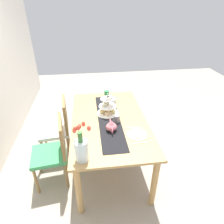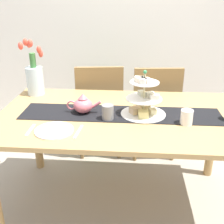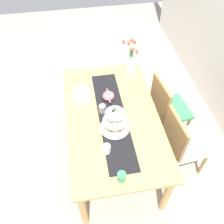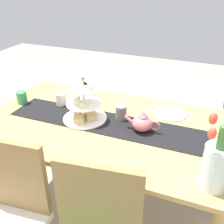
{
  "view_description": "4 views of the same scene",
  "coord_description": "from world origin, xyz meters",
  "px_view_note": "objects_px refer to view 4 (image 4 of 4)",
  "views": [
    {
      "loc": [
        -2.15,
        0.24,
        2.12
      ],
      "look_at": [
        0.04,
        -0.04,
        0.83
      ],
      "focal_mm": 31.22,
      "sensor_mm": 36.0,
      "label": 1
    },
    {
      "loc": [
        0.08,
        -1.75,
        1.51
      ],
      "look_at": [
        -0.05,
        -0.07,
        0.79
      ],
      "focal_mm": 45.34,
      "sensor_mm": 36.0,
      "label": 2
    },
    {
      "loc": [
        1.61,
        -0.28,
        2.7
      ],
      "look_at": [
        0.0,
        -0.0,
        0.82
      ],
      "focal_mm": 38.86,
      "sensor_mm": 36.0,
      "label": 3
    },
    {
      "loc": [
        -0.59,
        1.38,
        1.64
      ],
      "look_at": [
        -0.05,
        0.0,
        0.84
      ],
      "focal_mm": 41.8,
      "sensor_mm": 36.0,
      "label": 4
    }
  ],
  "objects_px": {
    "tiered_cake_stand": "(84,106)",
    "teapot": "(142,123)",
    "fork_left": "(191,117)",
    "knife_left": "(150,110)",
    "mug_grey": "(121,112)",
    "mug_orange": "(22,97)",
    "chair_right": "(4,216)",
    "dinner_plate_left": "(170,113)",
    "tulip_vase": "(218,161)",
    "dining_table": "(105,135)",
    "mug_white_text": "(61,99)"
  },
  "relations": [
    {
      "from": "tiered_cake_stand",
      "to": "teapot",
      "type": "height_order",
      "value": "tiered_cake_stand"
    },
    {
      "from": "fork_left",
      "to": "tiered_cake_stand",
      "type": "bearing_deg",
      "value": 22.81
    },
    {
      "from": "fork_left",
      "to": "knife_left",
      "type": "height_order",
      "value": "same"
    },
    {
      "from": "mug_grey",
      "to": "tiered_cake_stand",
      "type": "bearing_deg",
      "value": 21.67
    },
    {
      "from": "mug_grey",
      "to": "mug_orange",
      "type": "xyz_separation_m",
      "value": [
        0.79,
        0.05,
        -0.0
      ]
    },
    {
      "from": "chair_right",
      "to": "tiered_cake_stand",
      "type": "bearing_deg",
      "value": -100.47
    },
    {
      "from": "chair_right",
      "to": "tiered_cake_stand",
      "type": "xyz_separation_m",
      "value": [
        -0.13,
        -0.71,
        0.33
      ]
    },
    {
      "from": "chair_right",
      "to": "dinner_plate_left",
      "type": "bearing_deg",
      "value": -123.6
    },
    {
      "from": "tulip_vase",
      "to": "mug_orange",
      "type": "bearing_deg",
      "value": -15.43
    },
    {
      "from": "dining_table",
      "to": "teapot",
      "type": "height_order",
      "value": "teapot"
    },
    {
      "from": "mug_grey",
      "to": "mug_white_text",
      "type": "bearing_deg",
      "value": -3.83
    },
    {
      "from": "mug_orange",
      "to": "chair_right",
      "type": "bearing_deg",
      "value": 119.4
    },
    {
      "from": "dining_table",
      "to": "dinner_plate_left",
      "type": "height_order",
      "value": "dinner_plate_left"
    },
    {
      "from": "dining_table",
      "to": "mug_grey",
      "type": "height_order",
      "value": "mug_grey"
    },
    {
      "from": "teapot",
      "to": "knife_left",
      "type": "xyz_separation_m",
      "value": [
        0.02,
        -0.29,
        -0.06
      ]
    },
    {
      "from": "tiered_cake_stand",
      "to": "tulip_vase",
      "type": "bearing_deg",
      "value": 157.76
    },
    {
      "from": "dining_table",
      "to": "dinner_plate_left",
      "type": "distance_m",
      "value": 0.49
    },
    {
      "from": "teapot",
      "to": "fork_left",
      "type": "xyz_separation_m",
      "value": [
        -0.27,
        -0.29,
        -0.06
      ]
    },
    {
      "from": "chair_right",
      "to": "fork_left",
      "type": "bearing_deg",
      "value": -128.99
    },
    {
      "from": "tiered_cake_stand",
      "to": "knife_left",
      "type": "xyz_separation_m",
      "value": [
        -0.39,
        -0.28,
        -0.09
      ]
    },
    {
      "from": "teapot",
      "to": "tulip_vase",
      "type": "bearing_deg",
      "value": 141.94
    },
    {
      "from": "tulip_vase",
      "to": "fork_left",
      "type": "bearing_deg",
      "value": -74.83
    },
    {
      "from": "dining_table",
      "to": "tiered_cake_stand",
      "type": "relative_size",
      "value": 5.48
    },
    {
      "from": "dining_table",
      "to": "chair_right",
      "type": "relative_size",
      "value": 1.83
    },
    {
      "from": "dining_table",
      "to": "mug_orange",
      "type": "relative_size",
      "value": 17.53
    },
    {
      "from": "dining_table",
      "to": "mug_orange",
      "type": "height_order",
      "value": "mug_orange"
    },
    {
      "from": "chair_right",
      "to": "knife_left",
      "type": "relative_size",
      "value": 5.35
    },
    {
      "from": "chair_right",
      "to": "tulip_vase",
      "type": "height_order",
      "value": "tulip_vase"
    },
    {
      "from": "tulip_vase",
      "to": "knife_left",
      "type": "height_order",
      "value": "tulip_vase"
    },
    {
      "from": "tulip_vase",
      "to": "mug_orange",
      "type": "height_order",
      "value": "tulip_vase"
    },
    {
      "from": "teapot",
      "to": "dining_table",
      "type": "bearing_deg",
      "value": 0.0
    },
    {
      "from": "chair_right",
      "to": "tulip_vase",
      "type": "xyz_separation_m",
      "value": [
        -0.98,
        -0.37,
        0.38
      ]
    },
    {
      "from": "dining_table",
      "to": "mug_white_text",
      "type": "height_order",
      "value": "mug_white_text"
    },
    {
      "from": "mug_grey",
      "to": "teapot",
      "type": "bearing_deg",
      "value": 152.31
    },
    {
      "from": "tiered_cake_stand",
      "to": "knife_left",
      "type": "height_order",
      "value": "tiered_cake_stand"
    },
    {
      "from": "dinner_plate_left",
      "to": "fork_left",
      "type": "relative_size",
      "value": 1.53
    },
    {
      "from": "chair_right",
      "to": "fork_left",
      "type": "distance_m",
      "value": 1.31
    },
    {
      "from": "mug_orange",
      "to": "dinner_plate_left",
      "type": "bearing_deg",
      "value": -167.41
    },
    {
      "from": "tulip_vase",
      "to": "dinner_plate_left",
      "type": "distance_m",
      "value": 0.72
    },
    {
      "from": "teapot",
      "to": "mug_orange",
      "type": "distance_m",
      "value": 0.96
    },
    {
      "from": "teapot",
      "to": "mug_white_text",
      "type": "bearing_deg",
      "value": -10.6
    },
    {
      "from": "fork_left",
      "to": "mug_grey",
      "type": "bearing_deg",
      "value": 23.4
    },
    {
      "from": "teapot",
      "to": "fork_left",
      "type": "bearing_deg",
      "value": -133.45
    },
    {
      "from": "dining_table",
      "to": "teapot",
      "type": "distance_m",
      "value": 0.3
    },
    {
      "from": "tulip_vase",
      "to": "dining_table",
      "type": "bearing_deg",
      "value": -26.34
    },
    {
      "from": "dining_table",
      "to": "tulip_vase",
      "type": "height_order",
      "value": "tulip_vase"
    },
    {
      "from": "fork_left",
      "to": "mug_orange",
      "type": "distance_m",
      "value": 1.26
    },
    {
      "from": "chair_right",
      "to": "mug_grey",
      "type": "distance_m",
      "value": 0.93
    },
    {
      "from": "chair_right",
      "to": "mug_orange",
      "type": "height_order",
      "value": "chair_right"
    },
    {
      "from": "chair_right",
      "to": "dining_table",
      "type": "bearing_deg",
      "value": -111.52
    }
  ]
}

